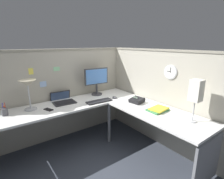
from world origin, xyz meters
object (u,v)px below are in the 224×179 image
Objects in this scene: keyboard at (99,101)px; cell_phone at (49,110)px; laptop at (63,100)px; computer_mouse at (115,97)px; desk_lamp_paper at (196,92)px; wall_clock at (171,72)px; desk_lamp_dome at (28,85)px; monitor at (96,79)px; pen_cup at (5,112)px; office_phone at (137,101)px; book_stack at (158,109)px.

cell_phone is (-0.78, 0.15, -0.01)m from keyboard.
laptop is 0.39m from cell_phone.
desk_lamp_paper is at bearing -80.72° from computer_mouse.
desk_lamp_paper is (0.21, -1.31, 0.37)m from computer_mouse.
wall_clock reaches higher than keyboard.
wall_clock is (0.46, -0.76, 0.51)m from computer_mouse.
desk_lamp_dome is at bearing -172.19° from laptop.
wall_clock is at bearing -62.55° from monitor.
desk_lamp_paper is (1.84, -1.60, 0.33)m from pen_cup.
desk_lamp_dome is at bearing 165.51° from keyboard.
desk_lamp_dome is 0.44m from cell_phone.
wall_clock is (0.31, -0.37, 0.49)m from office_phone.
monitor is at bearing 110.00° from office_phone.
monitor is 1.52m from pen_cup.
laptop is (-0.66, 0.01, -0.27)m from monitor.
desk_lamp_paper is 0.61m from wall_clock.
office_phone is 0.68m from wall_clock.
computer_mouse is at bearing 121.24° from wall_clock.
computer_mouse is 0.47× the size of wall_clock.
wall_clock is (0.25, 0.54, 0.14)m from desk_lamp_paper.
laptop is at bearing 179.45° from monitor.
desk_lamp_dome is 2.08m from wall_clock.
desk_lamp_paper reaches higher than desk_lamp_dome.
pen_cup is at bearing 143.77° from cell_phone.
monitor is 3.47× the size of cell_phone.
desk_lamp_dome is (-0.51, -0.07, 0.34)m from laptop.
desk_lamp_paper is at bearing -114.83° from wall_clock.
pen_cup is at bearing 147.78° from book_stack.
cell_phone is 1.37m from office_phone.
cell_phone is at bearing 149.70° from wall_clock.
desk_lamp_paper is (0.34, -1.69, 0.09)m from monitor.
office_phone is at bearing -26.19° from desk_lamp_dome.
pen_cup is 1.25× the size of cell_phone.
pen_cup is 2.46m from desk_lamp_paper.
pen_cup is 0.79× the size of office_phone.
office_phone is 1.03× the size of wall_clock.
desk_lamp_paper reaches higher than computer_mouse.
cell_phone is 2.00m from desk_lamp_paper.
wall_clock is at bearing -26.86° from pen_cup.
wall_clock is at bearing 11.40° from book_stack.
wall_clock reaches higher than office_phone.
keyboard is 1.90× the size of office_phone.
laptop is 2.00m from desk_lamp_paper.
monitor is 1.12× the size of desk_lamp_dome.
wall_clock reaches higher than computer_mouse.
keyboard is 0.32m from computer_mouse.
keyboard is 0.81× the size of desk_lamp_paper.
wall_clock reaches higher than desk_lamp_dome.
computer_mouse is 0.20× the size of desk_lamp_paper.
computer_mouse is (0.80, -0.39, -0.01)m from laptop.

